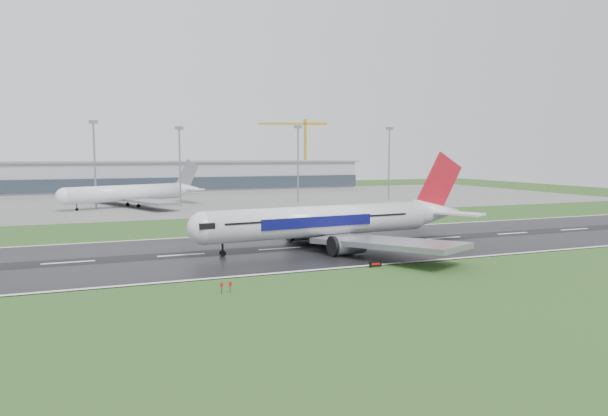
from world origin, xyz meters
name	(u,v)px	position (x,y,z in m)	size (l,w,h in m)	color
ground	(181,255)	(0.00, 0.00, 0.00)	(520.00, 520.00, 0.00)	#264C1C
runway	(181,255)	(0.00, 0.00, 0.05)	(400.00, 45.00, 0.10)	black
apron	(135,202)	(0.00, 125.00, 0.04)	(400.00, 130.00, 0.08)	slate
terminal	(126,178)	(0.00, 185.00, 7.50)	(240.00, 36.00, 15.00)	#90929A
main_airliner	(339,201)	(32.49, -1.80, 9.56)	(64.11, 61.06, 18.93)	silver
parked_airliner	(131,184)	(-2.42, 104.14, 8.39)	(56.72, 52.81, 16.63)	white
tower_crane	(305,153)	(103.30, 200.00, 20.18)	(40.55, 2.21, 40.36)	gold
runway_sign	(375,264)	(29.53, -23.19, 0.52)	(2.30, 0.26, 1.04)	black
floodmast_2	(95,167)	(-14.63, 100.00, 14.96)	(0.64, 0.64, 29.92)	gray
floodmast_3	(180,168)	(14.75, 100.00, 14.16)	(0.64, 0.64, 28.32)	gray
floodmast_4	(298,166)	(61.31, 100.00, 14.79)	(0.64, 0.64, 29.58)	gray
floodmast_5	(389,165)	(102.80, 100.00, 14.81)	(0.64, 0.64, 29.62)	gray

